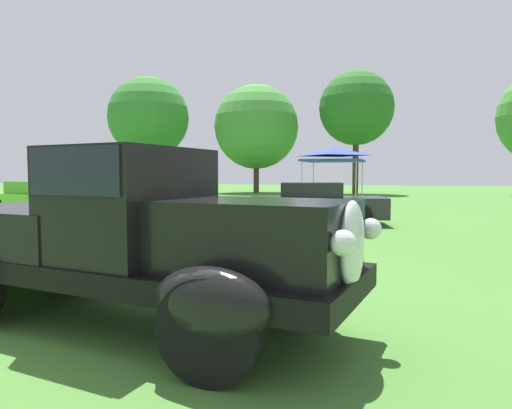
{
  "coord_description": "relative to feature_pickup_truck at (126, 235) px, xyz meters",
  "views": [
    {
      "loc": [
        3.21,
        -3.77,
        1.45
      ],
      "look_at": [
        0.73,
        3.23,
        0.96
      ],
      "focal_mm": 31.93,
      "sensor_mm": 36.0,
      "label": 1
    }
  ],
  "objects": [
    {
      "name": "spectator_between_cars",
      "position": [
        -6.7,
        6.75,
        0.04
      ],
      "size": [
        0.47,
        0.42,
        1.69
      ],
      "color": "#383838",
      "rests_on": "ground_plane"
    },
    {
      "name": "ground_plane",
      "position": [
        -0.57,
        0.08,
        -0.87
      ],
      "size": [
        120.0,
        120.0,
        0.0
      ],
      "primitive_type": "plane",
      "color": "#42752D"
    },
    {
      "name": "show_car_lime",
      "position": [
        -9.6,
        8.68,
        -0.27
      ],
      "size": [
        4.72,
        2.5,
        1.22
      ],
      "color": "#60C62D",
      "rests_on": "ground_plane"
    },
    {
      "name": "treeline_mid_left",
      "position": [
        -9.5,
        30.66,
        4.36
      ],
      "size": [
        6.66,
        6.66,
        8.56
      ],
      "color": "#47331E",
      "rests_on": "ground_plane"
    },
    {
      "name": "feature_pickup_truck",
      "position": [
        0.0,
        0.0,
        0.0
      ],
      "size": [
        4.77,
        2.2,
        1.7
      ],
      "color": "black",
      "rests_on": "ground_plane"
    },
    {
      "name": "treeline_center",
      "position": [
        -1.72,
        30.92,
        5.49
      ],
      "size": [
        5.49,
        5.49,
        9.12
      ],
      "color": "#47331E",
      "rests_on": "ground_plane"
    },
    {
      "name": "treeline_far_left",
      "position": [
        -17.91,
        28.36,
        5.19
      ],
      "size": [
        6.46,
        6.46,
        9.3
      ],
      "color": "#47331E",
      "rests_on": "ground_plane"
    },
    {
      "name": "canopy_tent_left_field",
      "position": [
        -1.06,
        17.52,
        1.55
      ],
      "size": [
        2.67,
        2.67,
        2.71
      ],
      "color": "#B7B7BC",
      "rests_on": "ground_plane"
    },
    {
      "name": "show_car_charcoal",
      "position": [
        -0.16,
        9.46,
        -0.27
      ],
      "size": [
        4.24,
        2.6,
        1.22
      ],
      "color": "#28282D",
      "rests_on": "ground_plane"
    }
  ]
}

